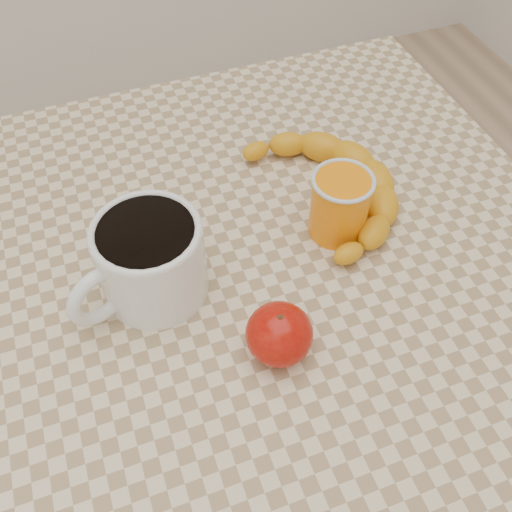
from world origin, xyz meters
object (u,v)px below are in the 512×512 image
object	(u,v)px
apple	(279,334)
banana	(330,187)
coffee_mug	(148,259)
table	(256,307)
orange_juice_glass	(340,204)

from	to	relation	value
apple	banana	distance (m)	0.23
coffee_mug	banana	distance (m)	0.26
table	orange_juice_glass	distance (m)	0.17
coffee_mug	apple	xyz separation A→B (m)	(0.10, -0.12, -0.02)
table	banana	size ratio (longest dim) A/B	2.82
banana	orange_juice_glass	bearing A→B (deg)	-105.13
table	orange_juice_glass	size ratio (longest dim) A/B	9.26
coffee_mug	table	bearing A→B (deg)	-4.86
orange_juice_glass	table	bearing A→B (deg)	-169.60
orange_juice_glass	banana	size ratio (longest dim) A/B	0.30
coffee_mug	banana	size ratio (longest dim) A/B	0.62
table	coffee_mug	distance (m)	0.18
orange_juice_glass	banana	bearing A→B (deg)	75.63
table	coffee_mug	size ratio (longest dim) A/B	4.52
apple	orange_juice_glass	bearing A→B (deg)	45.85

